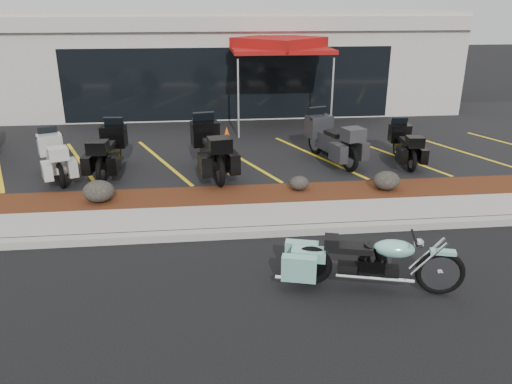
{
  "coord_description": "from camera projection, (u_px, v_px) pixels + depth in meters",
  "views": [
    {
      "loc": [
        -1.03,
        -7.95,
        4.33
      ],
      "look_at": [
        -0.04,
        1.2,
        0.81
      ],
      "focal_mm": 35.0,
      "sensor_mm": 36.0,
      "label": 1
    }
  ],
  "objects": [
    {
      "name": "traffic_cone",
      "position": [
        227.0,
        134.0,
        15.82
      ],
      "size": [
        0.35,
        0.35,
        0.48
      ],
      "primitive_type": "cone",
      "rotation": [
        0.0,
        0.0,
        0.18
      ],
      "color": "#DD5107",
      "rests_on": "upper_lot"
    },
    {
      "name": "touring_black_mid",
      "position": [
        204.0,
        138.0,
        13.43
      ],
      "size": [
        1.4,
        2.64,
        1.46
      ],
      "primitive_type": null,
      "rotation": [
        0.0,
        0.0,
        1.75
      ],
      "color": "black",
      "rests_on": "upper_lot"
    },
    {
      "name": "upper_lot",
      "position": [
        235.0,
        138.0,
        16.62
      ],
      "size": [
        26.0,
        9.6,
        0.15
      ],
      "primitive_type": "cube",
      "color": "black",
      "rests_on": "ground"
    },
    {
      "name": "mulch_bed",
      "position": [
        250.0,
        197.0,
        11.6
      ],
      "size": [
        24.0,
        1.2,
        0.16
      ],
      "primitive_type": "cube",
      "color": "#35160C",
      "rests_on": "ground"
    },
    {
      "name": "popup_canopy",
      "position": [
        279.0,
        46.0,
        16.96
      ],
      "size": [
        3.87,
        3.87,
        3.06
      ],
      "rotation": [
        0.0,
        0.0,
        -0.2
      ],
      "color": "silver",
      "rests_on": "upper_lot"
    },
    {
      "name": "boulder_left",
      "position": [
        99.0,
        191.0,
        11.02
      ],
      "size": [
        0.69,
        0.58,
        0.49
      ],
      "primitive_type": "ellipsoid",
      "color": "black",
      "rests_on": "mulch_bed"
    },
    {
      "name": "touring_black_rear",
      "position": [
        398.0,
        137.0,
        14.21
      ],
      "size": [
        0.95,
        2.04,
        1.15
      ],
      "primitive_type": null,
      "rotation": [
        0.0,
        0.0,
        1.47
      ],
      "color": "black",
      "rests_on": "upper_lot"
    },
    {
      "name": "dealership_building",
      "position": [
        224.0,
        59.0,
        21.75
      ],
      "size": [
        18.0,
        8.16,
        4.0
      ],
      "color": "#A09A91",
      "rests_on": "ground"
    },
    {
      "name": "boulder_right",
      "position": [
        387.0,
        181.0,
        11.75
      ],
      "size": [
        0.64,
        0.53,
        0.45
      ],
      "primitive_type": "ellipsoid",
      "color": "black",
      "rests_on": "mulch_bed"
    },
    {
      "name": "boulder_mid",
      "position": [
        299.0,
        183.0,
        11.76
      ],
      "size": [
        0.47,
        0.39,
        0.33
      ],
      "primitive_type": "ellipsoid",
      "color": "black",
      "rests_on": "mulch_bed"
    },
    {
      "name": "hero_cruiser",
      "position": [
        441.0,
        266.0,
        7.71
      ],
      "size": [
        2.92,
        1.44,
        1.0
      ],
      "primitive_type": null,
      "rotation": [
        0.0,
        0.0,
        -0.27
      ],
      "color": "#7FC6B5",
      "rests_on": "ground"
    },
    {
      "name": "touring_grey",
      "position": [
        316.0,
        131.0,
        14.35
      ],
      "size": [
        1.61,
        2.59,
        1.41
      ],
      "primitive_type": null,
      "rotation": [
        0.0,
        0.0,
        1.88
      ],
      "color": "#2C2D31",
      "rests_on": "upper_lot"
    },
    {
      "name": "touring_white",
      "position": [
        50.0,
        149.0,
        12.97
      ],
      "size": [
        1.53,
        2.22,
        1.21
      ],
      "primitive_type": null,
      "rotation": [
        0.0,
        0.0,
        1.96
      ],
      "color": "silver",
      "rests_on": "upper_lot"
    },
    {
      "name": "curb",
      "position": [
        260.0,
        232.0,
        9.84
      ],
      "size": [
        24.0,
        0.25,
        0.15
      ],
      "primitive_type": "cube",
      "color": "gray",
      "rests_on": "ground"
    },
    {
      "name": "touring_black_front",
      "position": [
        115.0,
        141.0,
        13.5
      ],
      "size": [
        1.03,
        2.32,
        1.31
      ],
      "primitive_type": null,
      "rotation": [
        0.0,
        0.0,
        1.5
      ],
      "color": "black",
      "rests_on": "upper_lot"
    },
    {
      "name": "sidewalk",
      "position": [
        256.0,
        218.0,
        10.49
      ],
      "size": [
        24.0,
        1.2,
        0.15
      ],
      "primitive_type": "cube",
      "color": "gray",
      "rests_on": "ground"
    },
    {
      "name": "ground",
      "position": [
        265.0,
        257.0,
        9.03
      ],
      "size": [
        90.0,
        90.0,
        0.0
      ],
      "primitive_type": "plane",
      "color": "black",
      "rests_on": "ground"
    }
  ]
}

